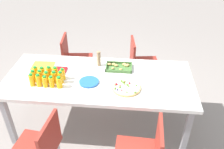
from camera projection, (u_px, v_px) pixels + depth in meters
name	position (u px, v px, depth m)	size (l,w,h in m)	color
ground_plane	(100.00, 124.00, 3.10)	(12.00, 12.00, 0.00)	gray
party_table	(99.00, 82.00, 2.72)	(2.11, 0.91, 0.74)	silver
chair_far_right	(140.00, 61.00, 3.45)	(0.45, 0.45, 0.83)	maroon
chair_far_left	(74.00, 58.00, 3.53)	(0.44, 0.44, 0.83)	maroon
chair_near_left	(40.00, 147.00, 2.19)	(0.44, 0.44, 0.83)	maroon
juice_bottle_0	(32.00, 80.00, 2.53)	(0.05, 0.05, 0.15)	#F9AC14
juice_bottle_1	(39.00, 81.00, 2.52)	(0.05, 0.05, 0.14)	#F9AD14
juice_bottle_2	(45.00, 82.00, 2.52)	(0.05, 0.05, 0.13)	#FAAE14
juice_bottle_3	(51.00, 82.00, 2.51)	(0.05, 0.05, 0.13)	#FAAE14
juice_bottle_4	(59.00, 82.00, 2.51)	(0.06, 0.06, 0.13)	#FAAE14
juice_bottle_5	(33.00, 76.00, 2.59)	(0.05, 0.05, 0.14)	#F9AD14
juice_bottle_6	(40.00, 76.00, 2.59)	(0.06, 0.06, 0.15)	#FAAD14
juice_bottle_7	(47.00, 77.00, 2.58)	(0.06, 0.06, 0.14)	#F9AC14
juice_bottle_8	(54.00, 77.00, 2.57)	(0.06, 0.06, 0.14)	#F9AC14
juice_bottle_9	(61.00, 78.00, 2.57)	(0.06, 0.06, 0.14)	#F9AD14
juice_bottle_10	(36.00, 72.00, 2.65)	(0.05, 0.05, 0.14)	#F9AC14
juice_bottle_11	(42.00, 73.00, 2.65)	(0.06, 0.06, 0.14)	#F9AD14
juice_bottle_12	(49.00, 73.00, 2.65)	(0.06, 0.06, 0.15)	#F9AD14
juice_bottle_13	(56.00, 73.00, 2.64)	(0.06, 0.06, 0.15)	#FAAD14
juice_bottle_14	(63.00, 74.00, 2.63)	(0.05, 0.05, 0.14)	#FAAD14
fruit_pizza	(126.00, 87.00, 2.52)	(0.31, 0.31, 0.05)	tan
snack_tray	(119.00, 67.00, 2.85)	(0.31, 0.21, 0.04)	#477238
plate_stack	(89.00, 82.00, 2.60)	(0.21, 0.21, 0.02)	blue
napkin_stack	(60.00, 71.00, 2.79)	(0.15, 0.15, 0.02)	red
cardboard_tube	(99.00, 59.00, 2.85)	(0.04, 0.04, 0.19)	#9E7A56
paper_folder	(43.00, 66.00, 2.89)	(0.26, 0.20, 0.01)	yellow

